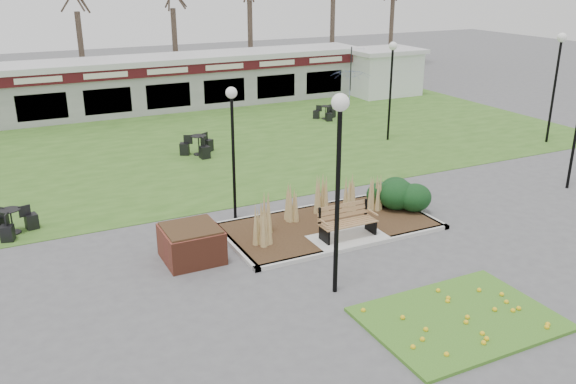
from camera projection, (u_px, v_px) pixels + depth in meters
name	position (u px, v px, depth m)	size (l,w,h in m)	color
ground	(350.00, 243.00, 17.48)	(100.00, 100.00, 0.00)	#515154
lawn	(210.00, 142.00, 27.58)	(34.00, 16.00, 0.02)	#335C1D
flower_bed	(460.00, 318.00, 13.59)	(4.20, 3.00, 0.16)	#39681D
planting_bed	(363.00, 208.00, 19.03)	(6.75, 3.40, 1.27)	#312013
park_bench	(347.00, 221.00, 17.49)	(1.70, 0.66, 0.93)	olive
brick_planter	(191.00, 243.00, 16.33)	(1.50, 1.50, 0.95)	brown
food_pavilion	(161.00, 83.00, 33.78)	(24.60, 3.40, 2.90)	gray
service_hut	(383.00, 71.00, 37.76)	(4.40, 3.40, 2.83)	white
lamp_post_near_left	(339.00, 152.00, 13.63)	(0.40, 0.40, 4.86)	black
lamp_post_mid_left	(232.00, 124.00, 18.19)	(0.34, 0.34, 4.15)	black
lamp_post_mid_right	(392.00, 69.00, 26.91)	(0.37, 0.37, 4.43)	black
lamp_post_far_right	(558.00, 64.00, 26.44)	(0.40, 0.40, 4.85)	black
bistro_set_a	(12.00, 225.00, 18.00)	(1.35, 1.38, 0.75)	black
bistro_set_b	(199.00, 148.00, 25.65)	(1.56, 1.41, 0.83)	black
bistro_set_c	(326.00, 115.00, 31.82)	(1.26, 1.21, 0.68)	black
patio_umbrella	(350.00, 88.00, 31.18)	(2.17, 2.21, 2.64)	black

